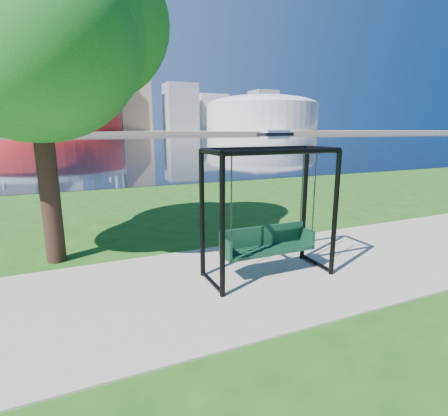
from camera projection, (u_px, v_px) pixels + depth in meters
ground at (230, 271)px, 7.44m from camera, size 900.00×900.00×0.00m
path at (240, 279)px, 6.99m from camera, size 120.00×4.00×0.03m
river at (79, 140)px, 98.52m from camera, size 900.00×180.00×0.02m
far_bank at (71, 132)px, 280.45m from camera, size 900.00×228.00×2.00m
stadium at (52, 111)px, 210.23m from camera, size 83.00×83.00×32.00m
arena at (262, 112)px, 266.91m from camera, size 84.00×84.00×26.56m
skyline at (61, 88)px, 283.09m from camera, size 392.00×66.00×96.50m
swing at (268, 216)px, 6.94m from camera, size 2.55×1.10×2.61m
park_tree at (28, 20)px, 6.94m from camera, size 5.88×5.31×7.30m
barge at (276, 133)px, 220.83m from camera, size 28.47×15.56×2.76m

